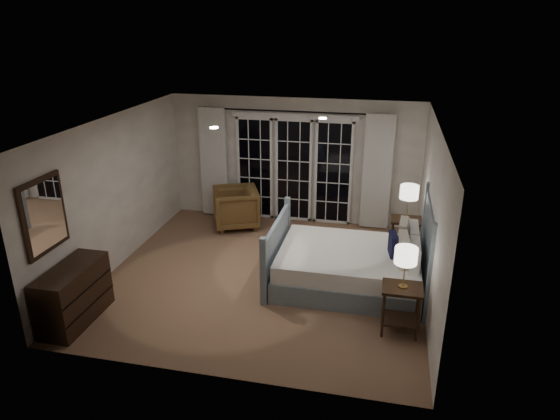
% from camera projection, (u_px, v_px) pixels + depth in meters
% --- Properties ---
extents(floor, '(5.00, 5.00, 0.00)m').
position_uv_depth(floor, '(264.00, 275.00, 8.14)').
color(floor, '#846147').
rests_on(floor, ground).
extents(ceiling, '(5.00, 5.00, 0.00)m').
position_uv_depth(ceiling, '(262.00, 123.00, 7.23)').
color(ceiling, silver).
rests_on(ceiling, wall_back).
extents(wall_left, '(0.02, 5.00, 2.50)m').
position_uv_depth(wall_left, '(116.00, 192.00, 8.19)').
color(wall_left, white).
rests_on(wall_left, floor).
extents(wall_right, '(0.02, 5.00, 2.50)m').
position_uv_depth(wall_right, '(431.00, 217.00, 7.19)').
color(wall_right, white).
rests_on(wall_right, floor).
extents(wall_back, '(5.00, 0.02, 2.50)m').
position_uv_depth(wall_back, '(294.00, 161.00, 9.96)').
color(wall_back, white).
rests_on(wall_back, floor).
extents(wall_front, '(5.00, 0.02, 2.50)m').
position_uv_depth(wall_front, '(207.00, 283.00, 5.41)').
color(wall_front, white).
rests_on(wall_front, floor).
extents(french_doors, '(2.50, 0.04, 2.20)m').
position_uv_depth(french_doors, '(294.00, 169.00, 9.98)').
color(french_doors, black).
rests_on(french_doors, wall_back).
extents(curtain_rod, '(3.50, 0.03, 0.03)m').
position_uv_depth(curtain_rod, '(294.00, 111.00, 9.51)').
color(curtain_rod, black).
rests_on(curtain_rod, wall_back).
extents(curtain_left, '(0.55, 0.10, 2.25)m').
position_uv_depth(curtain_left, '(214.00, 162.00, 10.22)').
color(curtain_left, silver).
rests_on(curtain_left, curtain_rod).
extents(curtain_right, '(0.55, 0.10, 2.25)m').
position_uv_depth(curtain_right, '(377.00, 172.00, 9.56)').
color(curtain_right, silver).
rests_on(curtain_right, curtain_rod).
extents(downlight_a, '(0.12, 0.12, 0.01)m').
position_uv_depth(downlight_a, '(323.00, 118.00, 7.62)').
color(downlight_a, white).
rests_on(downlight_a, ceiling).
extents(downlight_b, '(0.12, 0.12, 0.01)m').
position_uv_depth(downlight_b, '(214.00, 128.00, 6.99)').
color(downlight_b, white).
rests_on(downlight_b, ceiling).
extents(bed, '(2.36, 1.70, 1.38)m').
position_uv_depth(bed, '(352.00, 265.00, 7.75)').
color(bed, gray).
rests_on(bed, floor).
extents(nightstand_left, '(0.52, 0.42, 0.68)m').
position_uv_depth(nightstand_left, '(401.00, 302.00, 6.53)').
color(nightstand_left, black).
rests_on(nightstand_left, floor).
extents(nightstand_right, '(0.52, 0.42, 0.68)m').
position_uv_depth(nightstand_right, '(405.00, 231.00, 8.70)').
color(nightstand_right, black).
rests_on(nightstand_right, floor).
extents(lamp_left, '(0.29, 0.29, 0.56)m').
position_uv_depth(lamp_left, '(406.00, 256.00, 6.29)').
color(lamp_left, '#AC8645').
rests_on(lamp_left, nightstand_left).
extents(lamp_right, '(0.31, 0.31, 0.61)m').
position_uv_depth(lamp_right, '(409.00, 192.00, 8.44)').
color(lamp_right, '#AC8645').
rests_on(lamp_right, nightstand_right).
extents(armchair, '(1.13, 1.12, 0.79)m').
position_uv_depth(armchair, '(236.00, 208.00, 9.91)').
color(armchair, brown).
rests_on(armchair, floor).
extents(dresser, '(0.49, 1.15, 0.81)m').
position_uv_depth(dresser, '(74.00, 294.00, 6.80)').
color(dresser, black).
rests_on(dresser, floor).
extents(mirror, '(0.05, 0.85, 1.00)m').
position_uv_depth(mirror, '(44.00, 216.00, 6.43)').
color(mirror, black).
rests_on(mirror, wall_left).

